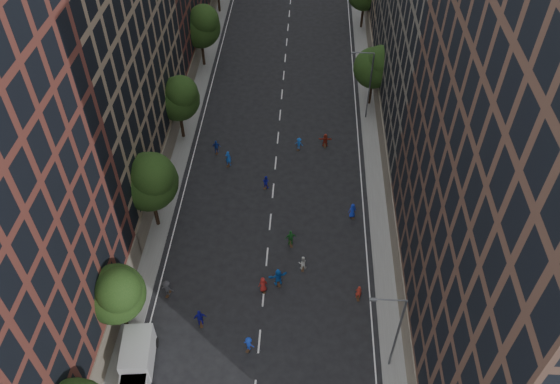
{
  "coord_description": "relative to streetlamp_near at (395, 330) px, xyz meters",
  "views": [
    {
      "loc": [
        3.03,
        -10.01,
        40.8
      ],
      "look_at": [
        0.86,
        29.31,
        2.0
      ],
      "focal_mm": 35.0,
      "sensor_mm": 36.0,
      "label": 1
    }
  ],
  "objects": [
    {
      "name": "skater_3",
      "position": [
        -11.15,
        0.77,
        -4.42
      ],
      "size": [
        1.11,
        0.9,
        1.49
      ],
      "primitive_type": "imported",
      "rotation": [
        0.0,
        0.0,
        2.72
      ],
      "color": "#1739BD",
      "rests_on": "ground"
    },
    {
      "name": "skater_4",
      "position": [
        -15.46,
        2.87,
        -4.23
      ],
      "size": [
        1.18,
        0.72,
        1.87
      ],
      "primitive_type": "imported",
      "rotation": [
        0.0,
        0.0,
        3.39
      ],
      "color": "#131294",
      "rests_on": "ground"
    },
    {
      "name": "skater_15",
      "position": [
        -7.83,
        26.6,
        -4.42
      ],
      "size": [
        1.09,
        0.83,
        1.5
      ],
      "primitive_type": "imported",
      "rotation": [
        0.0,
        0.0,
        2.82
      ],
      "color": "blue",
      "rests_on": "ground"
    },
    {
      "name": "cargo_van",
      "position": [
        -19.68,
        -1.46,
        -3.73
      ],
      "size": [
        2.93,
        5.35,
        2.73
      ],
      "rotation": [
        0.0,
        0.0,
        0.11
      ],
      "color": "#B3B3B5",
      "rests_on": "ground"
    },
    {
      "name": "streetlamp_near",
      "position": [
        0.0,
        0.0,
        0.0
      ],
      "size": [
        2.64,
        0.22,
        9.06
      ],
      "color": "#595B60",
      "rests_on": "ground"
    },
    {
      "name": "sidewalk_left",
      "position": [
        -22.37,
        35.5,
        -5.09
      ],
      "size": [
        4.0,
        105.0,
        0.15
      ],
      "primitive_type": "cube",
      "color": "slate",
      "rests_on": "ground"
    },
    {
      "name": "tree_left_4",
      "position": [
        -21.37,
        43.84,
        0.93
      ],
      "size": [
        5.4,
        5.4,
        9.08
      ],
      "color": "black",
      "rests_on": "ground"
    },
    {
      "name": "skater_11",
      "position": [
        -9.13,
        7.43,
        -4.21
      ],
      "size": [
        1.87,
        1.17,
        1.92
      ],
      "primitive_type": "imported",
      "rotation": [
        0.0,
        0.0,
        3.51
      ],
      "color": "blue",
      "rests_on": "ground"
    },
    {
      "name": "ground",
      "position": [
        -10.37,
        28.0,
        -5.17
      ],
      "size": [
        240.0,
        240.0,
        0.0
      ],
      "primitive_type": "plane",
      "color": "black",
      "rests_on": "ground"
    },
    {
      "name": "skater_10",
      "position": [
        -8.18,
        12.13,
        -4.23
      ],
      "size": [
        1.18,
        0.73,
        1.88
      ],
      "primitive_type": "imported",
      "rotation": [
        0.0,
        0.0,
        3.41
      ],
      "color": "#1E6424",
      "rests_on": "ground"
    },
    {
      "name": "tree_left_2",
      "position": [
        -21.36,
        13.83,
        1.19
      ],
      "size": [
        5.6,
        5.6,
        9.45
      ],
      "color": "black",
      "rests_on": "ground"
    },
    {
      "name": "skater_6",
      "position": [
        -10.43,
        6.64,
        -4.33
      ],
      "size": [
        0.96,
        0.81,
        1.68
      ],
      "primitive_type": "imported",
      "rotation": [
        0.0,
        0.0,
        3.54
      ],
      "color": "maroon",
      "rests_on": "ground"
    },
    {
      "name": "skater_14",
      "position": [
        -11.17,
        20.0,
        -4.41
      ],
      "size": [
        0.9,
        0.81,
        1.51
      ],
      "primitive_type": "imported",
      "rotation": [
        0.0,
        0.0,
        2.74
      ],
      "color": "#1519B0",
      "rests_on": "ground"
    },
    {
      "name": "skater_12",
      "position": [
        -2.13,
        16.18,
        -4.33
      ],
      "size": [
        0.95,
        0.78,
        1.67
      ],
      "primitive_type": "imported",
      "rotation": [
        0.0,
        0.0,
        3.49
      ],
      "color": "#172FBB",
      "rests_on": "ground"
    },
    {
      "name": "skater_17",
      "position": [
        -4.81,
        27.26,
        -4.34
      ],
      "size": [
        1.55,
        0.53,
        1.66
      ],
      "primitive_type": "imported",
      "rotation": [
        0.0,
        0.0,
        3.16
      ],
      "color": "#9F2A1A",
      "rests_on": "ground"
    },
    {
      "name": "skater_13",
      "position": [
        -15.59,
        23.32,
        -4.2
      ],
      "size": [
        0.82,
        0.67,
        1.94
      ],
      "primitive_type": "imported",
      "rotation": [
        0.0,
        0.0,
        2.8
      ],
      "color": "blue",
      "rests_on": "ground"
    },
    {
      "name": "bldg_left_b",
      "position": [
        -29.37,
        23.0,
        11.83
      ],
      "size": [
        14.0,
        26.0,
        34.0
      ],
      "primitive_type": "cube",
      "color": "#8C755B",
      "rests_on": "ground"
    },
    {
      "name": "skater_16",
      "position": [
        -17.22,
        25.4,
        -4.33
      ],
      "size": [
        0.99,
        0.44,
        1.67
      ],
      "primitive_type": "imported",
      "rotation": [
        0.0,
        0.0,
        3.18
      ],
      "color": "navy",
      "rests_on": "ground"
    },
    {
      "name": "skater_8",
      "position": [
        -6.98,
        9.3,
        -4.39
      ],
      "size": [
        0.81,
        0.66,
        1.56
      ],
      "primitive_type": "imported",
      "rotation": [
        0.0,
        0.0,
        3.24
      ],
      "color": "silver",
      "rests_on": "ground"
    },
    {
      "name": "sidewalk_right",
      "position": [
        1.63,
        35.5,
        -5.09
      ],
      "size": [
        4.0,
        105.0,
        0.15
      ],
      "primitive_type": "cube",
      "color": "slate",
      "rests_on": "ground"
    },
    {
      "name": "skater_7",
      "position": [
        -1.97,
        6.33,
        -4.38
      ],
      "size": [
        0.61,
        0.43,
        1.58
      ],
      "primitive_type": "imported",
      "rotation": [
        0.0,
        0.0,
        3.23
      ],
      "color": "#AB2A1C",
      "rests_on": "ground"
    },
    {
      "name": "tree_right_a",
      "position": [
        1.02,
        35.85,
        0.46
      ],
      "size": [
        5.0,
        5.0,
        8.39
      ],
      "color": "black",
      "rests_on": "ground"
    },
    {
      "name": "skater_9",
      "position": [
        -18.87,
        5.72,
        -4.28
      ],
      "size": [
        1.28,
        0.92,
        1.78
      ],
      "primitive_type": "imported",
      "rotation": [
        0.0,
        0.0,
        2.9
      ],
      "color": "#37363A",
      "rests_on": "ground"
    },
    {
      "name": "tree_left_1",
      "position": [
        -21.39,
        1.86,
        0.38
      ],
      "size": [
        4.8,
        4.8,
        8.21
      ],
      "color": "black",
      "rests_on": "ground"
    },
    {
      "name": "streetlamp_far",
      "position": [
        0.0,
        33.0,
        0.0
      ],
      "size": [
        2.64,
        0.22,
        9.06
      ],
      "color": "#595B60",
      "rests_on": "ground"
    },
    {
      "name": "tree_left_3",
      "position": [
        -21.38,
        27.85,
        0.65
      ],
      "size": [
        5.0,
        5.0,
        8.58
      ],
      "color": "black",
      "rests_on": "ground"
    }
  ]
}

